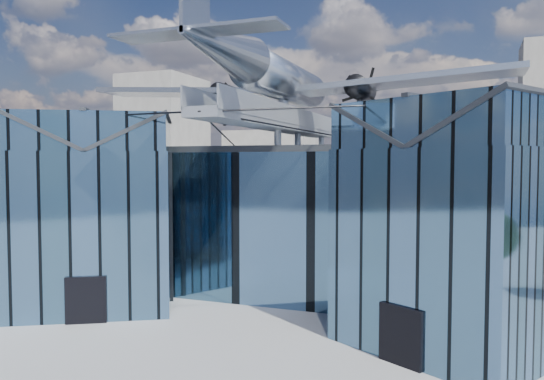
% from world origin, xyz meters
% --- Properties ---
extents(ground_plane, '(120.00, 120.00, 0.00)m').
position_xyz_m(ground_plane, '(0.00, 0.00, 0.00)').
color(ground_plane, gray).
extents(museum, '(32.88, 24.50, 17.60)m').
position_xyz_m(museum, '(0.00, 5.82, 5.54)').
color(museum, '#426687').
rests_on(museum, ground).
extents(bg_towers, '(77.00, 24.50, 26.00)m').
position_xyz_m(bg_towers, '(1.45, 50.49, 10.01)').
color(bg_towers, gray).
rests_on(bg_towers, ground).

